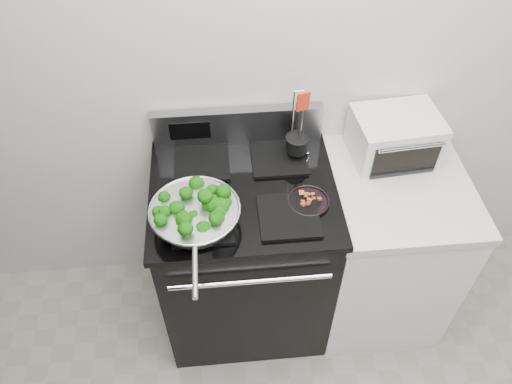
{
  "coord_description": "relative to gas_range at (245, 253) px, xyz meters",
  "views": [
    {
      "loc": [
        -0.38,
        -0.02,
        2.48
      ],
      "look_at": [
        -0.25,
        1.36,
        0.98
      ],
      "focal_mm": 35.0,
      "sensor_mm": 36.0,
      "label": 1
    }
  ],
  "objects": [
    {
      "name": "broccoli_pile",
      "position": [
        -0.2,
        -0.17,
        0.54
      ],
      "size": [
        0.28,
        0.28,
        0.1
      ],
      "primitive_type": null,
      "color": "#073204",
      "rests_on": "skillet"
    },
    {
      "name": "back_wall",
      "position": [
        0.3,
        0.34,
        0.86
      ],
      "size": [
        4.0,
        0.02,
        2.7
      ],
      "primitive_type": "cube",
      "color": "silver",
      "rests_on": "ground"
    },
    {
      "name": "counter",
      "position": [
        0.68,
        -0.0,
        -0.03
      ],
      "size": [
        0.62,
        0.68,
        0.92
      ],
      "color": "white",
      "rests_on": "floor"
    },
    {
      "name": "gas_range",
      "position": [
        0.0,
        0.0,
        0.0
      ],
      "size": [
        0.79,
        0.69,
        1.13
      ],
      "color": "black",
      "rests_on": "floor"
    },
    {
      "name": "utensil_holder",
      "position": [
        0.25,
        0.17,
        0.53
      ],
      "size": [
        0.12,
        0.12,
        0.36
      ],
      "rotation": [
        0.0,
        0.0,
        0.29
      ],
      "color": "silver",
      "rests_on": "gas_range"
    },
    {
      "name": "toaster_oven",
      "position": [
        0.69,
        0.18,
        0.54
      ],
      "size": [
        0.39,
        0.31,
        0.21
      ],
      "rotation": [
        0.0,
        0.0,
        0.08
      ],
      "color": "silver",
      "rests_on": "counter"
    },
    {
      "name": "bacon_plate",
      "position": [
        0.26,
        -0.1,
        0.48
      ],
      "size": [
        0.17,
        0.17,
        0.04
      ],
      "rotation": [
        0.0,
        0.0,
        0.27
      ],
      "color": "black",
      "rests_on": "gas_range"
    },
    {
      "name": "skillet",
      "position": [
        -0.2,
        -0.17,
        0.52
      ],
      "size": [
        0.36,
        0.57,
        0.08
      ],
      "rotation": [
        0.0,
        0.0,
        -0.0
      ],
      "color": "silver",
      "rests_on": "gas_range"
    }
  ]
}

